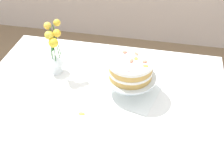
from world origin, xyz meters
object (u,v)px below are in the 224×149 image
dining_table (100,106)px  cake_stand (130,79)px  layer_cake (130,69)px  flower_vase (55,52)px

dining_table → cake_stand: (0.16, 0.07, 0.17)m
dining_table → cake_stand: bearing=23.8°
cake_stand → layer_cake: bearing=47.6°
dining_table → layer_cake: (0.16, 0.07, 0.24)m
cake_stand → layer_cake: layer_cake is taller
cake_stand → layer_cake: 0.07m
dining_table → layer_cake: size_ratio=5.68×
dining_table → flower_vase: size_ratio=4.15×
dining_table → cake_stand: size_ratio=4.83×
dining_table → layer_cake: 0.30m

